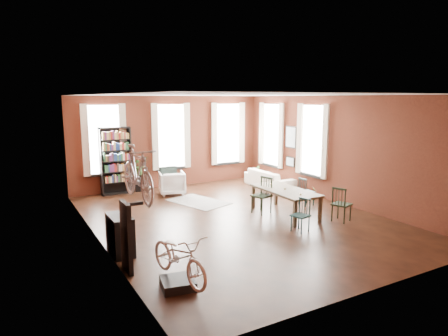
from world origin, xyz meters
TOP-DOWN VIEW (x-y plane):
  - room at (0.25, 0.62)m, footprint 9.00×9.04m
  - dining_table at (1.31, -0.36)m, footprint 1.00×2.10m
  - dining_chair_a at (0.79, -1.62)m, footprint 0.44×0.44m
  - dining_chair_b at (0.87, 0.10)m, footprint 0.55×0.55m
  - dining_chair_c at (2.23, -1.51)m, footprint 0.53×0.53m
  - dining_chair_d at (2.50, 0.13)m, footprint 0.38×0.38m
  - bookshelf at (-2.00, 4.30)m, footprint 1.00×0.32m
  - white_armchair at (-0.45, 3.33)m, footprint 0.97×0.93m
  - cream_sofa at (2.95, 2.60)m, footprint 0.61×2.08m
  - striped_rug at (-0.13, 2.01)m, footprint 1.63×2.08m
  - bike_trainer at (-2.85, -2.85)m, footprint 0.63×0.63m
  - bike_wall_rack at (-3.40, -1.80)m, footprint 0.16×0.60m
  - console_table at (-3.28, -0.90)m, footprint 0.40×0.80m
  - plant_stand at (-1.24, 4.30)m, footprint 0.36×0.36m
  - plant_by_sofa at (3.01, 3.59)m, footprint 0.46×0.68m
  - plant_small at (3.08, 0.45)m, footprint 0.50×0.47m
  - bicycle_floor at (-2.83, -2.89)m, footprint 0.67×0.90m
  - bicycle_hung at (-3.15, -1.80)m, footprint 0.47×1.00m
  - plant_on_stand at (-1.23, 4.29)m, footprint 0.58×0.64m

SIDE VIEW (x-z plane):
  - striped_rug at x=-0.13m, z-range 0.00..0.01m
  - bike_trainer at x=-2.85m, z-range 0.00..0.16m
  - plant_small at x=3.08m, z-range 0.00..0.16m
  - plant_by_sofa at x=3.01m, z-range 0.00..0.28m
  - plant_stand at x=-1.24m, z-range 0.00..0.57m
  - dining_table at x=1.31m, z-range 0.00..0.71m
  - dining_chair_a at x=0.79m, z-range 0.00..0.79m
  - console_table at x=-3.28m, z-range 0.00..0.80m
  - cream_sofa at x=2.95m, z-range 0.00..0.81m
  - dining_chair_d at x=2.50m, z-range 0.00..0.82m
  - white_armchair at x=-0.45m, z-range 0.00..0.82m
  - dining_chair_c at x=2.23m, z-range 0.00..0.90m
  - dining_chair_b at x=0.87m, z-range 0.00..0.99m
  - bike_wall_rack at x=-3.40m, z-range 0.00..1.30m
  - plant_on_stand at x=-1.23m, z-range 0.57..1.06m
  - bicycle_floor at x=-2.83m, z-range 0.16..1.72m
  - bookshelf at x=-2.00m, z-range 0.00..2.20m
  - bicycle_hung at x=-3.15m, z-range 1.30..2.96m
  - room at x=0.25m, z-range 0.53..3.75m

